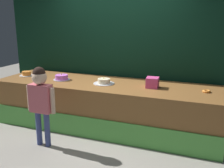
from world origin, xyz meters
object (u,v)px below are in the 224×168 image
object	(u,v)px
pink_box	(152,82)
cake_center	(62,77)
cake_left	(27,74)
cake_right	(104,82)
donut	(206,91)
child_figure	(41,96)

from	to	relation	value
pink_box	cake_center	bearing A→B (deg)	-177.91
cake_left	cake_right	size ratio (longest dim) A/B	0.74
donut	cake_left	bearing A→B (deg)	-179.62
child_figure	pink_box	bearing A→B (deg)	35.33
cake_center	donut	bearing A→B (deg)	1.85
donut	child_figure	bearing A→B (deg)	-155.44
donut	cake_center	distance (m)	2.46
pink_box	cake_center	size ratio (longest dim) A/B	0.67
child_figure	cake_center	world-z (taller)	child_figure
child_figure	pink_box	distance (m)	1.73
pink_box	cake_right	size ratio (longest dim) A/B	0.55
cake_left	cake_right	distance (m)	1.64
pink_box	cake_center	distance (m)	1.64
pink_box	cake_left	xyz separation A→B (m)	(-2.46, -0.00, -0.05)
child_figure	cake_left	size ratio (longest dim) A/B	4.52
child_figure	cake_right	world-z (taller)	child_figure
cake_center	cake_right	world-z (taller)	cake_center
child_figure	pink_box	size ratio (longest dim) A/B	6.04
cake_center	cake_right	distance (m)	0.82
cake_left	cake_center	bearing A→B (deg)	-4.01
donut	cake_center	world-z (taller)	cake_center
cake_right	cake_center	bearing A→B (deg)	-179.18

